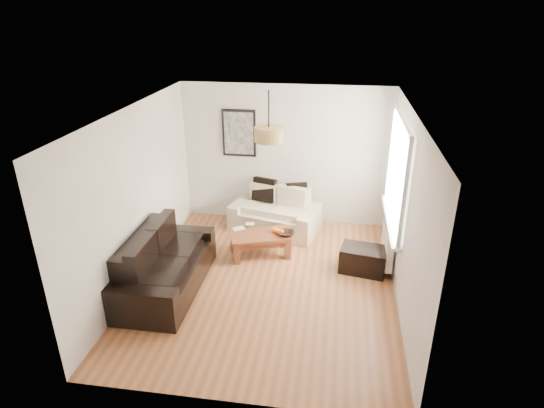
# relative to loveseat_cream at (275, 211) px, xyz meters

# --- Properties ---
(floor) EXTENTS (4.50, 4.50, 0.00)m
(floor) POSITION_rel_loveseat_cream_xyz_m (0.12, -1.78, -0.39)
(floor) COLOR brown
(floor) RESTS_ON ground
(ceiling) EXTENTS (3.80, 4.50, 0.00)m
(ceiling) POSITION_rel_loveseat_cream_xyz_m (0.12, -1.78, 2.21)
(ceiling) COLOR white
(ceiling) RESTS_ON floor
(wall_back) EXTENTS (3.80, 0.04, 2.60)m
(wall_back) POSITION_rel_loveseat_cream_xyz_m (0.12, 0.47, 0.91)
(wall_back) COLOR silver
(wall_back) RESTS_ON floor
(wall_front) EXTENTS (3.80, 0.04, 2.60)m
(wall_front) POSITION_rel_loveseat_cream_xyz_m (0.12, -4.03, 0.91)
(wall_front) COLOR silver
(wall_front) RESTS_ON floor
(wall_left) EXTENTS (0.04, 4.50, 2.60)m
(wall_left) POSITION_rel_loveseat_cream_xyz_m (-1.78, -1.78, 0.91)
(wall_left) COLOR silver
(wall_left) RESTS_ON floor
(wall_right) EXTENTS (0.04, 4.50, 2.60)m
(wall_right) POSITION_rel_loveseat_cream_xyz_m (2.02, -1.78, 0.91)
(wall_right) COLOR silver
(wall_right) RESTS_ON floor
(window_bay) EXTENTS (0.14, 1.90, 1.60)m
(window_bay) POSITION_rel_loveseat_cream_xyz_m (1.98, -0.98, 1.21)
(window_bay) COLOR white
(window_bay) RESTS_ON wall_right
(radiator) EXTENTS (0.10, 0.90, 0.52)m
(radiator) POSITION_rel_loveseat_cream_xyz_m (1.94, -0.98, -0.01)
(radiator) COLOR white
(radiator) RESTS_ON wall_right
(poster) EXTENTS (0.62, 0.04, 0.87)m
(poster) POSITION_rel_loveseat_cream_xyz_m (-0.73, 0.44, 1.31)
(poster) COLOR black
(poster) RESTS_ON wall_back
(pendant_shade) EXTENTS (0.40, 0.40, 0.20)m
(pendant_shade) POSITION_rel_loveseat_cream_xyz_m (0.12, -1.48, 1.84)
(pendant_shade) COLOR tan
(pendant_shade) RESTS_ON ceiling
(loveseat_cream) EXTENTS (1.72, 1.21, 0.78)m
(loveseat_cream) POSITION_rel_loveseat_cream_xyz_m (0.00, 0.00, 0.00)
(loveseat_cream) COLOR beige
(loveseat_cream) RESTS_ON floor
(sofa_leather) EXTENTS (0.96, 1.97, 0.85)m
(sofa_leather) POSITION_rel_loveseat_cream_xyz_m (-1.31, -2.10, 0.04)
(sofa_leather) COLOR black
(sofa_leather) RESTS_ON floor
(coffee_table) EXTENTS (1.09, 0.82, 0.40)m
(coffee_table) POSITION_rel_loveseat_cream_xyz_m (-0.11, -0.96, -0.19)
(coffee_table) COLOR brown
(coffee_table) RESTS_ON floor
(ottoman) EXTENTS (0.77, 0.57, 0.40)m
(ottoman) POSITION_rel_loveseat_cream_xyz_m (1.57, -1.20, -0.19)
(ottoman) COLOR black
(ottoman) RESTS_ON floor
(cushion_left) EXTENTS (0.45, 0.26, 0.43)m
(cushion_left) POSITION_rel_loveseat_cream_xyz_m (-0.23, 0.19, 0.33)
(cushion_left) COLOR black
(cushion_left) RESTS_ON loveseat_cream
(cushion_right) EXTENTS (0.39, 0.24, 0.38)m
(cushion_right) POSITION_rel_loveseat_cream_xyz_m (0.38, 0.19, 0.30)
(cushion_right) COLOR black
(cushion_right) RESTS_ON loveseat_cream
(fruit_bowl) EXTENTS (0.28, 0.28, 0.06)m
(fruit_bowl) POSITION_rel_loveseat_cream_xyz_m (0.32, -0.94, 0.04)
(fruit_bowl) COLOR black
(fruit_bowl) RESTS_ON coffee_table
(orange_a) EXTENTS (0.10, 0.10, 0.09)m
(orange_a) POSITION_rel_loveseat_cream_xyz_m (0.17, -0.89, 0.05)
(orange_a) COLOR #F95B15
(orange_a) RESTS_ON fruit_bowl
(orange_b) EXTENTS (0.08, 0.08, 0.07)m
(orange_b) POSITION_rel_loveseat_cream_xyz_m (0.24, -0.89, 0.05)
(orange_b) COLOR orange
(orange_b) RESTS_ON fruit_bowl
(orange_c) EXTENTS (0.10, 0.10, 0.08)m
(orange_c) POSITION_rel_loveseat_cream_xyz_m (0.12, -0.85, 0.05)
(orange_c) COLOR orange
(orange_c) RESTS_ON fruit_bowl
(papers) EXTENTS (0.23, 0.21, 0.01)m
(papers) POSITION_rel_loveseat_cream_xyz_m (-0.50, -0.82, 0.01)
(papers) COLOR silver
(papers) RESTS_ON coffee_table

